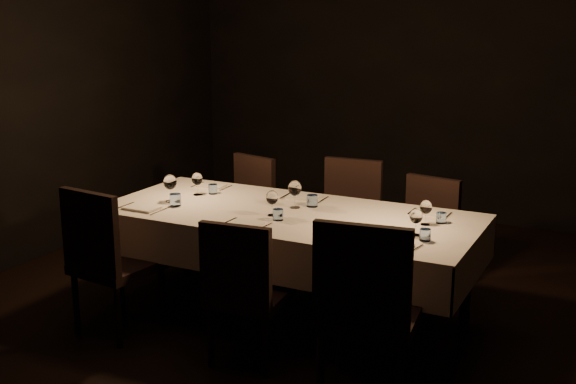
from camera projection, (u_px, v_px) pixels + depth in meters
The scene contains 14 objects.
room at pixel (288, 102), 4.64m from camera, with size 5.01×6.01×3.01m.
dining_table at pixel (288, 223), 4.83m from camera, with size 2.52×1.12×0.76m.
chair_near_left at pixel (107, 256), 4.62m from camera, with size 0.53×0.53×0.99m.
place_setting_near_left at pixel (163, 194), 4.98m from camera, with size 0.35×0.41×0.19m.
chair_near_center at pixel (244, 286), 4.21m from camera, with size 0.47×0.47×0.91m.
place_setting_near_center at pixel (266, 209), 4.63m from camera, with size 0.31×0.39×0.17m.
chair_near_right at pixel (367, 306), 3.76m from camera, with size 0.56×0.56×1.05m.
place_setting_near_right at pixel (412, 229), 4.21m from camera, with size 0.31×0.39×0.16m.
chair_far_left at pixel (246, 206), 5.96m from camera, with size 0.53×0.53×0.91m.
place_setting_far_left at pixel (205, 184), 5.33m from camera, with size 0.30×0.39×0.17m.
chair_far_center at pixel (348, 216), 5.58m from camera, with size 0.49×0.49×0.96m.
place_setting_far_center at pixel (302, 194), 4.99m from camera, with size 0.34×0.41×0.19m.
chair_far_right at pixel (425, 231), 5.30m from camera, with size 0.50×0.50×0.88m.
place_setting_far_right at pixel (431, 212), 4.59m from camera, with size 0.29×0.39×0.16m.
Camera 1 is at (2.08, -4.15, 2.05)m, focal length 45.00 mm.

